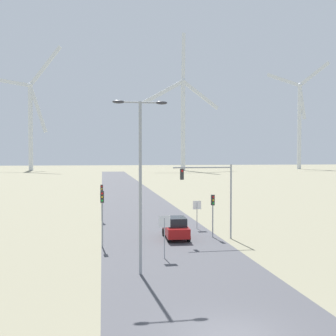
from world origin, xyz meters
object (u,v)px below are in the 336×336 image
object	(u,v)px
wind_turbine_left	(30,116)
wind_turbine_center	(183,114)
stop_sign_near	(164,228)
car_approaching	(176,228)
stop_sign_far	(197,209)
traffic_light_post_near_right	(213,206)
traffic_light_post_mid_left	(102,194)
wind_turbine_right	(299,118)
streetlamp	(140,166)
traffic_light_mast_overhead	(211,186)
traffic_light_post_near_left	(102,206)

from	to	relation	value
wind_turbine_left	wind_turbine_center	bearing A→B (deg)	-10.17
stop_sign_near	car_approaching	xyz separation A→B (m)	(1.96, 6.19, -1.13)
stop_sign_far	traffic_light_post_near_right	world-z (taller)	traffic_light_post_near_right
wind_turbine_left	wind_turbine_center	distance (m)	75.99
stop_sign_near	stop_sign_far	bearing A→B (deg)	64.99
traffic_light_post_mid_left	wind_turbine_right	bearing A→B (deg)	56.02
streetlamp	wind_turbine_right	xyz separation A→B (m)	(105.65, 179.87, 22.05)
traffic_light_mast_overhead	stop_sign_far	bearing A→B (deg)	90.36
wind_turbine_left	stop_sign_far	bearing A→B (deg)	-75.33
traffic_light_mast_overhead	wind_turbine_right	size ratio (longest dim) A/B	0.11
stop_sign_near	traffic_light_mast_overhead	distance (m)	7.64
streetlamp	traffic_light_post_near_right	xyz separation A→B (m)	(7.13, 9.52, -3.67)
stop_sign_far	traffic_light_post_near_left	bearing A→B (deg)	-145.05
streetlamp	stop_sign_near	size ratio (longest dim) A/B	3.48
traffic_light_mast_overhead	wind_turbine_center	world-z (taller)	wind_turbine_center
streetlamp	traffic_light_post_mid_left	size ratio (longest dim) A/B	2.60
car_approaching	wind_turbine_left	distance (m)	179.06
traffic_light_post_near_right	wind_turbine_center	world-z (taller)	wind_turbine_center
traffic_light_post_near_left	traffic_light_post_near_right	bearing A→B (deg)	13.29
wind_turbine_center	wind_turbine_right	bearing A→B (deg)	9.58
stop_sign_near	traffic_light_post_near_left	bearing A→B (deg)	136.19
traffic_light_post_near_right	traffic_light_mast_overhead	xyz separation A→B (m)	(-0.37, -0.79, 1.81)
streetlamp	wind_turbine_center	size ratio (longest dim) A/B	0.15
wind_turbine_left	streetlamp	bearing A→B (deg)	-78.40
stop_sign_far	car_approaching	distance (m)	5.03
streetlamp	traffic_light_post_near_left	xyz separation A→B (m)	(-2.21, 7.32, -3.21)
car_approaching	wind_turbine_left	world-z (taller)	wind_turbine_left
traffic_light_post_near_left	traffic_light_mast_overhead	distance (m)	9.18
streetlamp	wind_turbine_left	world-z (taller)	wind_turbine_left
stop_sign_near	wind_turbine_left	xyz separation A→B (m)	(-39.27, 178.46, 25.11)
car_approaching	wind_turbine_center	world-z (taller)	wind_turbine_center
stop_sign_far	car_approaching	xyz separation A→B (m)	(-2.82, -4.05, -0.97)
traffic_light_mast_overhead	traffic_light_post_near_right	bearing A→B (deg)	65.04
wind_turbine_left	wind_turbine_center	size ratio (longest dim) A/B	0.90
traffic_light_mast_overhead	car_approaching	xyz separation A→B (m)	(-2.85, 0.79, -3.59)
stop_sign_near	car_approaching	size ratio (longest dim) A/B	0.70
traffic_light_post_near_right	wind_turbine_left	size ratio (longest dim) A/B	0.06
stop_sign_near	wind_turbine_center	world-z (taller)	wind_turbine_center
wind_turbine_right	stop_sign_far	bearing A→B (deg)	-120.74
traffic_light_mast_overhead	car_approaching	bearing A→B (deg)	164.53
traffic_light_post_near_left	traffic_light_mast_overhead	size ratio (longest dim) A/B	0.69
traffic_light_post_near_right	traffic_light_mast_overhead	world-z (taller)	traffic_light_mast_overhead
streetlamp	traffic_light_mast_overhead	distance (m)	11.19
traffic_light_mast_overhead	wind_turbine_center	distance (m)	164.26
stop_sign_near	traffic_light_post_near_left	world-z (taller)	traffic_light_post_near_left
streetlamp	stop_sign_near	xyz separation A→B (m)	(1.95, 3.32, -4.31)
traffic_light_post_mid_left	car_approaching	world-z (taller)	traffic_light_post_mid_left
traffic_light_post_near_left	traffic_light_post_near_right	world-z (taller)	traffic_light_post_near_left
traffic_light_post_near_left	wind_turbine_right	size ratio (longest dim) A/B	0.07
traffic_light_post_near_left	wind_turbine_right	distance (m)	205.05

